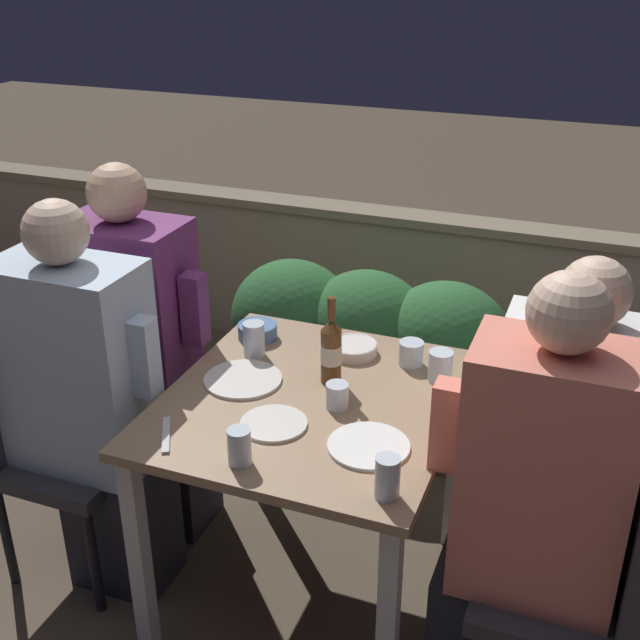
# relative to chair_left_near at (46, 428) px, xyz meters

# --- Properties ---
(ground_plane) EXTENTS (16.00, 16.00, 0.00)m
(ground_plane) POSITION_rel_chair_left_near_xyz_m (0.88, 0.14, -0.53)
(ground_plane) COLOR brown
(parapet_wall) EXTENTS (9.00, 0.18, 0.77)m
(parapet_wall) POSITION_rel_chair_left_near_xyz_m (0.88, 1.85, -0.14)
(parapet_wall) COLOR gray
(parapet_wall) RESTS_ON ground_plane
(dining_table) EXTENTS (0.84, 0.92, 0.76)m
(dining_table) POSITION_rel_chair_left_near_xyz_m (0.88, 0.14, 0.12)
(dining_table) COLOR #937556
(dining_table) RESTS_ON ground_plane
(planter_hedge) EXTENTS (1.19, 0.47, 0.76)m
(planter_hedge) POSITION_rel_chair_left_near_xyz_m (0.74, 1.09, -0.11)
(planter_hedge) COLOR brown
(planter_hedge) RESTS_ON ground_plane
(chair_left_near) EXTENTS (0.41, 0.40, 0.87)m
(chair_left_near) POSITION_rel_chair_left_near_xyz_m (0.00, 0.00, 0.00)
(chair_left_near) COLOR #333338
(chair_left_near) RESTS_ON ground_plane
(person_blue_shirt) EXTENTS (0.51, 0.26, 1.32)m
(person_blue_shirt) POSITION_rel_chair_left_near_xyz_m (0.19, -0.00, 0.13)
(person_blue_shirt) COLOR #282833
(person_blue_shirt) RESTS_ON ground_plane
(chair_left_far) EXTENTS (0.41, 0.40, 0.87)m
(chair_left_far) POSITION_rel_chair_left_near_xyz_m (-0.01, 0.32, 0.00)
(chair_left_far) COLOR #333338
(chair_left_far) RESTS_ON ground_plane
(person_purple_stripe) EXTENTS (0.49, 0.26, 1.34)m
(person_purple_stripe) POSITION_rel_chair_left_near_xyz_m (0.18, 0.32, 0.15)
(person_purple_stripe) COLOR #282833
(person_purple_stripe) RESTS_ON ground_plane
(chair_right_near) EXTENTS (0.41, 0.40, 0.87)m
(chair_right_near) POSITION_rel_chair_left_near_xyz_m (1.72, -0.04, 0.00)
(chair_right_near) COLOR #333338
(chair_right_near) RESTS_ON ground_plane
(person_coral_top) EXTENTS (0.49, 0.26, 1.32)m
(person_coral_top) POSITION_rel_chair_left_near_xyz_m (1.53, -0.04, 0.14)
(person_coral_top) COLOR #282833
(person_coral_top) RESTS_ON ground_plane
(chair_right_far) EXTENTS (0.41, 0.40, 0.87)m
(chair_right_far) POSITION_rel_chair_left_near_xyz_m (1.76, 0.29, 0.00)
(chair_right_far) COLOR #333338
(chair_right_far) RESTS_ON ground_plane
(person_white_polo) EXTENTS (0.50, 0.26, 1.24)m
(person_white_polo) POSITION_rel_chair_left_near_xyz_m (1.57, 0.29, 0.09)
(person_white_polo) COLOR #282833
(person_white_polo) RESTS_ON ground_plane
(beer_bottle) EXTENTS (0.06, 0.06, 0.28)m
(beer_bottle) POSITION_rel_chair_left_near_xyz_m (0.90, 0.25, 0.33)
(beer_bottle) COLOR brown
(beer_bottle) RESTS_ON dining_table
(plate_0) EXTENTS (0.24, 0.24, 0.01)m
(plate_0) POSITION_rel_chair_left_near_xyz_m (0.65, 0.16, 0.23)
(plate_0) COLOR silver
(plate_0) RESTS_ON dining_table
(plate_1) EXTENTS (0.19, 0.19, 0.01)m
(plate_1) POSITION_rel_chair_left_near_xyz_m (0.83, -0.03, 0.23)
(plate_1) COLOR silver
(plate_1) RESTS_ON dining_table
(plate_2) EXTENTS (0.22, 0.22, 0.01)m
(plate_2) POSITION_rel_chair_left_near_xyz_m (1.11, -0.04, 0.23)
(plate_2) COLOR white
(plate_2) RESTS_ON dining_table
(bowl_0) EXTENTS (0.15, 0.15, 0.04)m
(bowl_0) POSITION_rel_chair_left_near_xyz_m (0.90, 0.45, 0.25)
(bowl_0) COLOR silver
(bowl_0) RESTS_ON dining_table
(bowl_1) EXTENTS (0.13, 0.13, 0.05)m
(bowl_1) POSITION_rel_chair_left_near_xyz_m (0.56, 0.44, 0.26)
(bowl_1) COLOR #4C709E
(bowl_1) RESTS_ON dining_table
(glass_cup_0) EXTENTS (0.06, 0.06, 0.11)m
(glass_cup_0) POSITION_rel_chair_left_near_xyz_m (1.21, -0.22, 0.28)
(glass_cup_0) COLOR silver
(glass_cup_0) RESTS_ON dining_table
(glass_cup_1) EXTENTS (0.07, 0.07, 0.11)m
(glass_cup_1) POSITION_rel_chair_left_near_xyz_m (0.61, 0.32, 0.28)
(glass_cup_1) COLOR silver
(glass_cup_1) RESTS_ON dining_table
(glass_cup_2) EXTENTS (0.08, 0.08, 0.08)m
(glass_cup_2) POSITION_rel_chair_left_near_xyz_m (1.09, 0.44, 0.27)
(glass_cup_2) COLOR silver
(glass_cup_2) RESTS_ON dining_table
(glass_cup_3) EXTENTS (0.07, 0.07, 0.08)m
(glass_cup_3) POSITION_rel_chair_left_near_xyz_m (0.96, 0.12, 0.27)
(glass_cup_3) COLOR silver
(glass_cup_3) RESTS_ON dining_table
(glass_cup_4) EXTENTS (0.07, 0.07, 0.10)m
(glass_cup_4) POSITION_rel_chair_left_near_xyz_m (1.20, 0.38, 0.28)
(glass_cup_4) COLOR silver
(glass_cup_4) RESTS_ON dining_table
(glass_cup_5) EXTENTS (0.06, 0.06, 0.10)m
(glass_cup_5) POSITION_rel_chair_left_near_xyz_m (0.82, -0.22, 0.28)
(glass_cup_5) COLOR silver
(glass_cup_5) RESTS_ON dining_table
(fork_0) EXTENTS (0.10, 0.16, 0.01)m
(fork_0) POSITION_rel_chair_left_near_xyz_m (0.58, -0.19, 0.23)
(fork_0) COLOR silver
(fork_0) RESTS_ON dining_table
(potted_plant) EXTENTS (0.33, 0.33, 0.69)m
(potted_plant) POSITION_rel_chair_left_near_xyz_m (-0.28, 0.81, -0.11)
(potted_plant) COLOR brown
(potted_plant) RESTS_ON ground_plane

